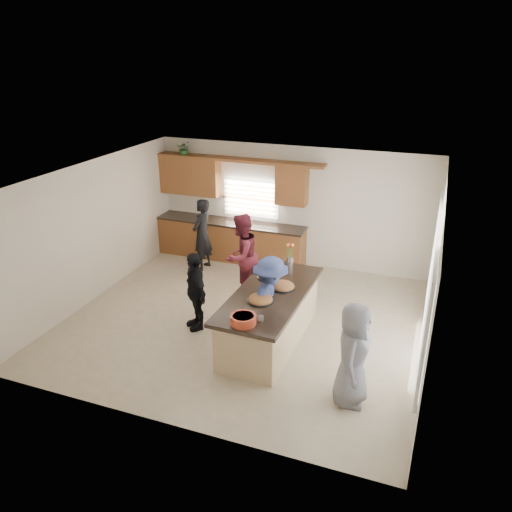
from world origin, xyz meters
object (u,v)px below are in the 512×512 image
at_px(woman_left_front, 195,291).
at_px(woman_right_front, 353,355).
at_px(island, 270,318).
at_px(woman_left_mid, 241,256).
at_px(woman_right_back, 270,303).
at_px(salad_bowl, 243,319).
at_px(woman_left_back, 202,235).

xyz_separation_m(woman_left_front, woman_right_front, (3.05, -1.10, 0.06)).
relative_size(island, woman_right_front, 1.70).
distance_m(woman_left_mid, woman_right_back, 1.97).
bearing_deg(salad_bowl, island, 87.32).
xyz_separation_m(island, woman_left_front, (-1.42, -0.03, 0.29)).
bearing_deg(salad_bowl, woman_left_front, 141.63).
bearing_deg(island, woman_right_front, -33.38).
relative_size(salad_bowl, woman_right_back, 0.24).
bearing_deg(salad_bowl, woman_left_mid, 112.59).
bearing_deg(woman_right_front, island, 54.14).
distance_m(woman_left_mid, woman_right_front, 3.77).
bearing_deg(woman_right_back, woman_right_front, -118.91).
bearing_deg(woman_right_front, woman_left_mid, 45.86).
bearing_deg(salad_bowl, woman_left_back, 124.47).
relative_size(island, woman_left_front, 1.83).
relative_size(salad_bowl, woman_left_mid, 0.22).
xyz_separation_m(woman_left_front, woman_right_back, (1.47, -0.11, 0.09)).
height_order(island, woman_left_back, woman_left_back).
distance_m(salad_bowl, woman_left_front, 1.77).
distance_m(island, woman_left_mid, 1.88).
xyz_separation_m(island, woman_right_back, (0.05, -0.15, 0.38)).
distance_m(salad_bowl, woman_left_mid, 2.78).
relative_size(woman_left_back, woman_right_front, 1.05).
relative_size(salad_bowl, woman_left_front, 0.26).
bearing_deg(woman_left_mid, island, 53.15).
height_order(island, woman_right_back, woman_right_back).
xyz_separation_m(salad_bowl, woman_left_front, (-1.37, 1.08, -0.28)).
xyz_separation_m(woman_left_back, woman_right_front, (4.10, -3.54, -0.04)).
relative_size(island, woman_left_mid, 1.53).
bearing_deg(woman_left_mid, woman_right_back, 51.63).
relative_size(woman_left_mid, woman_right_front, 1.11).
height_order(woman_left_back, woman_right_front, woman_left_back).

